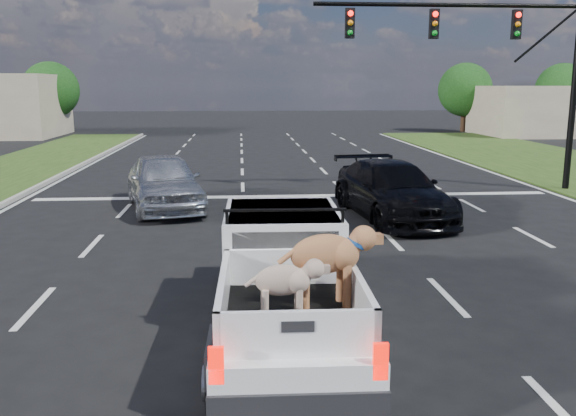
# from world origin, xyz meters

# --- Properties ---
(ground) EXTENTS (160.00, 160.00, 0.00)m
(ground) POSITION_xyz_m (0.00, 0.00, 0.00)
(ground) COLOR black
(ground) RESTS_ON ground
(road_markings) EXTENTS (17.75, 60.00, 0.01)m
(road_markings) POSITION_xyz_m (0.00, 6.56, 0.01)
(road_markings) COLOR silver
(road_markings) RESTS_ON ground
(traffic_signal) EXTENTS (9.11, 0.31, 7.00)m
(traffic_signal) POSITION_xyz_m (7.20, 10.50, 4.73)
(traffic_signal) COLOR black
(traffic_signal) RESTS_ON ground
(building_right) EXTENTS (12.00, 7.00, 3.60)m
(building_right) POSITION_xyz_m (22.00, 34.00, 1.80)
(building_right) COLOR #BAAF8E
(building_right) RESTS_ON ground
(tree_far_c) EXTENTS (4.20, 4.20, 5.40)m
(tree_far_c) POSITION_xyz_m (-16.00, 38.00, 3.29)
(tree_far_c) COLOR #332114
(tree_far_c) RESTS_ON ground
(tree_far_d) EXTENTS (4.20, 4.20, 5.40)m
(tree_far_d) POSITION_xyz_m (16.00, 38.00, 3.29)
(tree_far_d) COLOR #332114
(tree_far_d) RESTS_ON ground
(tree_far_e) EXTENTS (4.20, 4.20, 5.40)m
(tree_far_e) POSITION_xyz_m (24.00, 38.00, 3.29)
(tree_far_e) COLOR #332114
(tree_far_e) RESTS_ON ground
(pickup_truck) EXTENTS (2.15, 5.18, 1.92)m
(pickup_truck) POSITION_xyz_m (-1.17, -1.56, 0.91)
(pickup_truck) COLOR black
(pickup_truck) RESTS_ON ground
(silver_sedan) EXTENTS (3.04, 5.16, 1.65)m
(silver_sedan) POSITION_xyz_m (-4.09, 8.22, 0.82)
(silver_sedan) COLOR silver
(silver_sedan) RESTS_ON ground
(black_coupe) EXTENTS (2.84, 5.56, 1.54)m
(black_coupe) POSITION_xyz_m (2.35, 6.46, 0.77)
(black_coupe) COLOR black
(black_coupe) RESTS_ON ground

